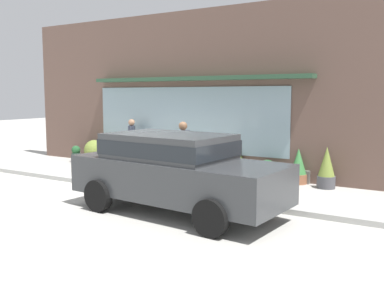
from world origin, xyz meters
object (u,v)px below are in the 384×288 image
Objects in this scene: fire_hydrant at (162,167)px; potted_plant_by_entrance at (298,167)px; potted_plant_doorstep at (267,171)px; potted_plant_low_front at (94,151)px; potted_plant_trailing_edge at (177,153)px; pedestrian_passerby at (132,139)px; parked_car_dark_gray at (174,168)px; potted_plant_near_hydrant at (76,154)px; potted_plant_window_center at (326,168)px; pedestrian_with_handbag at (184,149)px; potted_plant_window_left at (236,165)px.

fire_hydrant is 3.80m from potted_plant_by_entrance.
potted_plant_doorstep is 0.73× the size of potted_plant_low_front.
potted_plant_trailing_edge reaches higher than fire_hydrant.
pedestrian_passerby reaches higher than potted_plant_trailing_edge.
parked_car_dark_gray is at bearing 18.47° from pedestrian_passerby.
pedestrian_passerby is 2.71× the size of potted_plant_near_hydrant.
pedestrian_passerby is 1.48× the size of potted_plant_window_center.
potted_plant_low_front is at bearing -114.49° from pedestrian_passerby.
potted_plant_doorstep is (2.59, 1.46, -0.10)m from fire_hydrant.
pedestrian_with_handbag is at bearing -51.99° from potted_plant_trailing_edge.
potted_plant_near_hydrant is (-8.92, -0.23, -0.23)m from potted_plant_window_center.
pedestrian_passerby is 1.68m from potted_plant_low_front.
parked_car_dark_gray is 7.06m from potted_plant_low_front.
parked_car_dark_gray is 7.82m from potted_plant_near_hydrant.
pedestrian_with_handbag reaches higher than potted_plant_by_entrance.
pedestrian_with_handbag is at bearing 33.38° from pedestrian_passerby.
potted_plant_window_center is 8.03m from potted_plant_low_front.
potted_plant_window_center is at bearing 1.48° from potted_plant_near_hydrant.
potted_plant_near_hydrant is (-2.49, -0.15, -0.65)m from pedestrian_passerby.
parked_car_dark_gray is at bearing -96.71° from potted_plant_doorstep.
potted_plant_low_front is 1.42× the size of potted_plant_near_hydrant.
potted_plant_window_center is 1.12× the size of potted_plant_by_entrance.
potted_plant_near_hydrant is at bearing -176.42° from potted_plant_window_left.
parked_car_dark_gray is (4.33, -3.93, -0.01)m from pedestrian_passerby.
potted_plant_window_left is at bearing -178.70° from potted_plant_by_entrance.
potted_plant_by_entrance is 1.63× the size of potted_plant_near_hydrant.
potted_plant_low_front is (-6.40, -0.20, 0.15)m from potted_plant_doorstep.
potted_plant_near_hydrant is (-7.29, -0.22, -0.01)m from potted_plant_doorstep.
potted_plant_by_entrance is (2.55, 1.87, -0.54)m from pedestrian_with_handbag.
potted_plant_window_center reaches higher than potted_plant_doorstep.
potted_plant_by_entrance is 8.12m from potted_plant_near_hydrant.
pedestrian_passerby is at bearing -177.09° from potted_plant_by_entrance.
parked_car_dark_gray is 3.61× the size of potted_plant_trailing_edge.
parked_car_dark_gray is 4.25× the size of potted_plant_window_center.
potted_plant_doorstep is at bearing 1.70° from potted_plant_near_hydrant.
pedestrian_passerby is 3.81m from potted_plant_window_left.
parked_car_dark_gray is 4.77× the size of potted_plant_by_entrance.
potted_plant_window_left is at bearing 64.41° from pedestrian_passerby.
fire_hydrant is 0.84× the size of potted_plant_by_entrance.
potted_plant_window_center is (2.10, 4.02, -0.41)m from parked_car_dark_gray.
potted_plant_doorstep reaches higher than potted_plant_near_hydrant.
potted_plant_by_entrance is at bearing 63.62° from pedestrian_passerby.
potted_plant_by_entrance is at bearing 166.03° from potted_plant_window_center.
fire_hydrant is 0.47× the size of pedestrian_with_handbag.
potted_plant_near_hydrant is (-4.28, -0.20, -0.32)m from potted_plant_trailing_edge.
potted_plant_window_center is at bearing -13.97° from potted_plant_by_entrance.
potted_plant_low_front is (-5.93, 3.80, -0.48)m from parked_car_dark_gray.
parked_car_dark_gray is at bearing -50.09° from fire_hydrant.
pedestrian_passerby reaches higher than potted_plant_doorstep.
potted_plant_window_left is at bearing 5.64° from potted_plant_trailing_edge.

